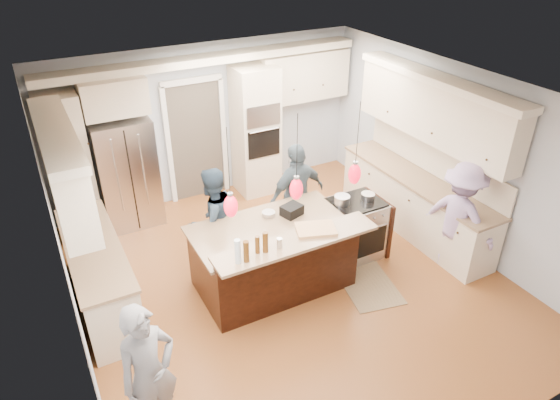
{
  "coord_description": "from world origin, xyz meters",
  "views": [
    {
      "loc": [
        -2.72,
        -4.76,
        4.52
      ],
      "look_at": [
        0.0,
        0.35,
        1.15
      ],
      "focal_mm": 32.0,
      "sensor_mm": 36.0,
      "label": 1
    }
  ],
  "objects_px": {
    "island_range": "(356,228)",
    "person_far_left": "(213,220)",
    "refrigerator": "(127,173)",
    "kitchen_island": "(273,256)",
    "person_bar_end": "(149,375)"
  },
  "relations": [
    {
      "from": "kitchen_island",
      "to": "person_bar_end",
      "type": "relative_size",
      "value": 1.33
    },
    {
      "from": "kitchen_island",
      "to": "island_range",
      "type": "distance_m",
      "value": 1.41
    },
    {
      "from": "kitchen_island",
      "to": "person_bar_end",
      "type": "bearing_deg",
      "value": -144.72
    },
    {
      "from": "island_range",
      "to": "person_far_left",
      "type": "height_order",
      "value": "person_far_left"
    },
    {
      "from": "refrigerator",
      "to": "kitchen_island",
      "type": "height_order",
      "value": "refrigerator"
    },
    {
      "from": "kitchen_island",
      "to": "person_far_left",
      "type": "height_order",
      "value": "person_far_left"
    },
    {
      "from": "person_bar_end",
      "to": "person_far_left",
      "type": "height_order",
      "value": "person_bar_end"
    },
    {
      "from": "island_range",
      "to": "person_far_left",
      "type": "relative_size",
      "value": 0.59
    },
    {
      "from": "refrigerator",
      "to": "island_range",
      "type": "height_order",
      "value": "refrigerator"
    },
    {
      "from": "refrigerator",
      "to": "person_far_left",
      "type": "xyz_separation_m",
      "value": [
        0.76,
        -1.79,
        -0.12
      ]
    },
    {
      "from": "kitchen_island",
      "to": "island_range",
      "type": "xyz_separation_m",
      "value": [
        1.41,
        0.08,
        -0.03
      ]
    },
    {
      "from": "refrigerator",
      "to": "person_bar_end",
      "type": "xyz_separation_m",
      "value": [
        -0.75,
        -4.02,
        -0.11
      ]
    },
    {
      "from": "refrigerator",
      "to": "person_bar_end",
      "type": "distance_m",
      "value": 4.09
    },
    {
      "from": "refrigerator",
      "to": "kitchen_island",
      "type": "xyz_separation_m",
      "value": [
        1.3,
        -2.57,
        -0.42
      ]
    },
    {
      "from": "refrigerator",
      "to": "island_range",
      "type": "distance_m",
      "value": 3.71
    }
  ]
}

